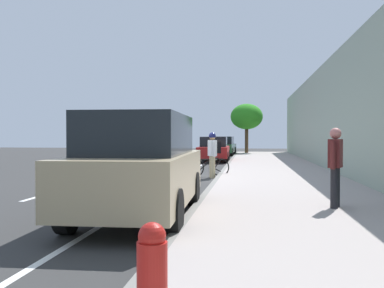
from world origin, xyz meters
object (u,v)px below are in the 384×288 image
Objects in this scene: parked_suv_tan_nearest at (141,165)px; pedestrian_on_phone at (335,163)px; cyclist_with_backpack at (213,150)px; street_tree_mid_block at (247,117)px; bicycle_at_curb at (208,167)px; fire_hydrant at (152,280)px; parked_sedan_green_mid at (223,146)px; parked_sedan_red_second at (214,149)px.

parked_suv_tan_nearest reaches higher than pedestrian_on_phone.
cyclist_with_backpack is 20.44m from street_tree_mid_block.
street_tree_mid_block is 2.59× the size of pedestrian_on_phone.
parked_suv_tan_nearest is at bearing -93.70° from street_tree_mid_block.
fire_hydrant is at bearing -86.07° from bicycle_at_curb.
cyclist_with_backpack is at bearing -93.05° from street_tree_mid_block.
parked_suv_tan_nearest is at bearing -89.90° from parked_sedan_green_mid.
parked_sedan_green_mid is at bearing 98.79° from pedestrian_on_phone.
parked_sedan_red_second is at bearing 93.79° from fire_hydrant.
parked_sedan_red_second is 9.58m from bicycle_at_curb.
parked_sedan_green_mid is 1.07× the size of street_tree_mid_block.
parked_sedan_red_second is 1.06× the size of street_tree_mid_block.
cyclist_with_backpack is at bearing 84.56° from parked_suv_tan_nearest.
parked_sedan_green_mid is at bearing -129.80° from street_tree_mid_block.
cyclist_with_backpack is 0.41× the size of street_tree_mid_block.
parked_sedan_red_second is 10.03m from cyclist_with_backpack.
pedestrian_on_phone reaches higher than parked_sedan_green_mid.
parked_suv_tan_nearest is 17.64m from parked_sedan_red_second.
parked_sedan_green_mid is at bearing 90.10° from parked_suv_tan_nearest.
bicycle_at_curb is (0.55, -17.63, -0.38)m from parked_sedan_green_mid.
bicycle_at_curb is 0.99× the size of pedestrian_on_phone.
cyclist_with_backpack is at bearing 93.06° from fire_hydrant.
parked_sedan_red_second is 8.07m from parked_sedan_green_mid.
fire_hydrant is at bearing -74.18° from parked_suv_tan_nearest.
fire_hydrant reaches higher than bicycle_at_curb.
parked_suv_tan_nearest is 1.07× the size of parked_sedan_red_second.
bicycle_at_curb is 1.90× the size of fire_hydrant.
cyclist_with_backpack is at bearing -87.55° from parked_sedan_green_mid.
parked_sedan_green_mid is 2.78× the size of pedestrian_on_phone.
parked_sedan_red_second is 10.75m from street_tree_mid_block.
parked_suv_tan_nearest is 8.12m from bicycle_at_curb.
street_tree_mid_block reaches higher than parked_sedan_green_mid.
street_tree_mid_block is at bearing 50.20° from parked_sedan_green_mid.
bicycle_at_curb is 7.93m from pedestrian_on_phone.
parked_sedan_green_mid is (-0.05, 25.71, -0.27)m from parked_suv_tan_nearest.
street_tree_mid_block is 27.20m from pedestrian_on_phone.
parked_sedan_red_second reaches higher than fire_hydrant.
pedestrian_on_phone reaches higher than bicycle_at_curb.
cyclist_with_backpack is 2.03× the size of fire_hydrant.
bicycle_at_curb is at bearing 93.93° from fire_hydrant.
pedestrian_on_phone is at bearing -85.80° from street_tree_mid_block.
fire_hydrant is at bearing -87.30° from parked_sedan_green_mid.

